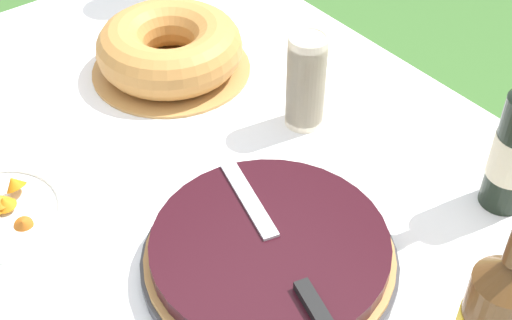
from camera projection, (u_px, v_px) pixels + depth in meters
The scene contains 6 objects.
garden_table at pixel (208, 230), 1.24m from camera, with size 1.60×1.14×0.72m.
tablecloth at pixel (207, 210), 1.20m from camera, with size 1.61×1.15×0.10m.
berry_tart at pixel (272, 252), 1.08m from camera, with size 0.39×0.39×0.06m.
serving_knife at pixel (280, 251), 1.03m from camera, with size 0.37×0.12×0.01m.
bundt_cake at pixel (170, 49), 1.45m from camera, with size 0.33×0.33×0.11m.
cup_stack at pixel (306, 82), 1.29m from camera, with size 0.07×0.07×0.19m.
Camera 1 is at (0.71, -0.45, 1.58)m, focal length 50.00 mm.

